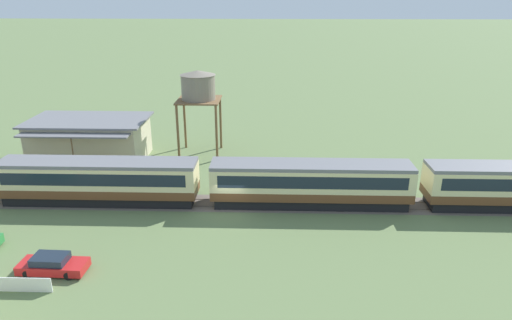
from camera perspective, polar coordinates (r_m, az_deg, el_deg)
ground_plane at (r=40.53m, az=-3.26°, el=-6.34°), size 600.00×600.00×0.00m
passenger_train at (r=41.17m, az=-6.13°, el=-2.58°), size 75.31×3.24×4.00m
railway_track at (r=42.18m, az=-6.99°, el=-5.33°), size 146.52×3.60×0.04m
station_building at (r=55.19m, az=-20.00°, el=2.47°), size 13.15×8.79×4.75m
water_tower at (r=52.71m, az=-7.23°, el=8.99°), size 4.87×4.87×9.88m
parked_car_red at (r=34.92m, az=-24.09°, el=-11.83°), size 4.65×1.93×1.29m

